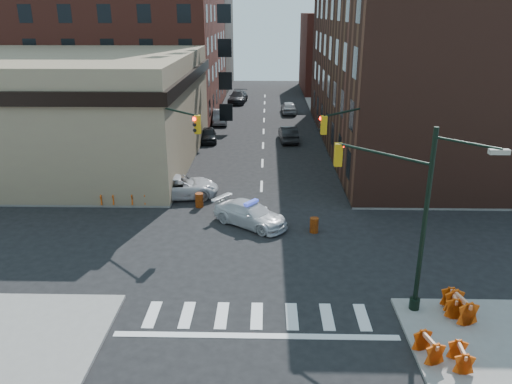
{
  "coord_description": "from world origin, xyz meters",
  "views": [
    {
      "loc": [
        0.38,
        -25.02,
        12.27
      ],
      "look_at": [
        -0.25,
        2.7,
        2.2
      ],
      "focal_mm": 35.0,
      "sensor_mm": 36.0,
      "label": 1
    }
  ],
  "objects_px": {
    "parked_car_enear": "(288,134)",
    "pedestrian_a": "(157,189)",
    "barricade_se_a": "(453,303)",
    "parked_car_wnear": "(208,135)",
    "barricade_nw_a": "(139,198)",
    "pickup": "(178,187)",
    "parked_car_wfar": "(220,117)",
    "barrel_bank": "(199,200)",
    "police_car": "(250,214)",
    "pedestrian_b": "(90,179)",
    "barrel_road": "(314,225)"
  },
  "relations": [
    {
      "from": "parked_car_enear",
      "to": "pedestrian_a",
      "type": "xyz_separation_m",
      "value": [
        -9.41,
        -17.78,
        0.37
      ]
    },
    {
      "from": "parked_car_wnear",
      "to": "pedestrian_b",
      "type": "relative_size",
      "value": 2.39
    },
    {
      "from": "pickup",
      "to": "barricade_nw_a",
      "type": "distance_m",
      "value": 2.9
    },
    {
      "from": "parked_car_wnear",
      "to": "barricade_nw_a",
      "type": "height_order",
      "value": "parked_car_wnear"
    },
    {
      "from": "pickup",
      "to": "parked_car_wnear",
      "type": "height_order",
      "value": "pickup"
    },
    {
      "from": "barricade_nw_a",
      "to": "pedestrian_a",
      "type": "bearing_deg",
      "value": 4.36
    },
    {
      "from": "barrel_road",
      "to": "barrel_bank",
      "type": "relative_size",
      "value": 0.94
    },
    {
      "from": "barrel_bank",
      "to": "barricade_se_a",
      "type": "relative_size",
      "value": 0.78
    },
    {
      "from": "parked_car_wnear",
      "to": "parked_car_wfar",
      "type": "relative_size",
      "value": 0.85
    },
    {
      "from": "pickup",
      "to": "barrel_bank",
      "type": "distance_m",
      "value": 2.5
    },
    {
      "from": "parked_car_wfar",
      "to": "barrel_road",
      "type": "xyz_separation_m",
      "value": [
        8.24,
        -30.19,
        -0.33
      ]
    },
    {
      "from": "parked_car_wfar",
      "to": "barrel_bank",
      "type": "relative_size",
      "value": 4.95
    },
    {
      "from": "barrel_road",
      "to": "barricade_se_a",
      "type": "xyz_separation_m",
      "value": [
        5.12,
        -8.47,
        0.16
      ]
    },
    {
      "from": "barrel_bank",
      "to": "barricade_nw_a",
      "type": "bearing_deg",
      "value": 179.53
    },
    {
      "from": "pedestrian_a",
      "to": "barricade_nw_a",
      "type": "bearing_deg",
      "value": -136.03
    },
    {
      "from": "pickup",
      "to": "pedestrian_b",
      "type": "height_order",
      "value": "pedestrian_b"
    },
    {
      "from": "pedestrian_a",
      "to": "barrel_bank",
      "type": "height_order",
      "value": "pedestrian_a"
    },
    {
      "from": "police_car",
      "to": "pedestrian_a",
      "type": "height_order",
      "value": "pedestrian_a"
    },
    {
      "from": "barrel_bank",
      "to": "pickup",
      "type": "bearing_deg",
      "value": 133.81
    },
    {
      "from": "parked_car_wnear",
      "to": "barricade_nw_a",
      "type": "xyz_separation_m",
      "value": [
        -2.6,
        -17.71,
        -0.12
      ]
    },
    {
      "from": "parked_car_wnear",
      "to": "barrel_bank",
      "type": "relative_size",
      "value": 4.2
    },
    {
      "from": "barrel_road",
      "to": "barricade_nw_a",
      "type": "height_order",
      "value": "barricade_nw_a"
    },
    {
      "from": "barrel_road",
      "to": "pickup",
      "type": "bearing_deg",
      "value": 147.77
    },
    {
      "from": "pickup",
      "to": "parked_car_enear",
      "type": "xyz_separation_m",
      "value": [
        8.3,
        16.22,
        -0.02
      ]
    },
    {
      "from": "parked_car_wfar",
      "to": "pedestrian_b",
      "type": "bearing_deg",
      "value": -110.51
    },
    {
      "from": "pickup",
      "to": "barrel_bank",
      "type": "relative_size",
      "value": 5.9
    },
    {
      "from": "pickup",
      "to": "barricade_se_a",
      "type": "xyz_separation_m",
      "value": [
        14.11,
        -14.13,
        -0.17
      ]
    },
    {
      "from": "pedestrian_a",
      "to": "police_car",
      "type": "bearing_deg",
      "value": 7.89
    },
    {
      "from": "barrel_bank",
      "to": "barricade_nw_a",
      "type": "xyz_separation_m",
      "value": [
        -4.01,
        0.03,
        0.09
      ]
    },
    {
      "from": "parked_car_wnear",
      "to": "pickup",
      "type": "bearing_deg",
      "value": -98.52
    },
    {
      "from": "pedestrian_b",
      "to": "pickup",
      "type": "bearing_deg",
      "value": -2.65
    },
    {
      "from": "pickup",
      "to": "parked_car_wnear",
      "type": "relative_size",
      "value": 1.4
    },
    {
      "from": "parked_car_enear",
      "to": "pedestrian_a",
      "type": "bearing_deg",
      "value": 57.9
    },
    {
      "from": "parked_car_wnear",
      "to": "parked_car_enear",
      "type": "height_order",
      "value": "parked_car_enear"
    },
    {
      "from": "parked_car_wnear",
      "to": "pedestrian_a",
      "type": "xyz_separation_m",
      "value": [
        -1.41,
        -17.51,
        0.45
      ]
    },
    {
      "from": "parked_car_wnear",
      "to": "parked_car_enear",
      "type": "bearing_deg",
      "value": -5.55
    },
    {
      "from": "barrel_road",
      "to": "pedestrian_b",
      "type": "bearing_deg",
      "value": 156.9
    },
    {
      "from": "police_car",
      "to": "parked_car_wnear",
      "type": "height_order",
      "value": "police_car"
    },
    {
      "from": "parked_car_wnear",
      "to": "barrel_road",
      "type": "distance_m",
      "value": 23.31
    },
    {
      "from": "barrel_bank",
      "to": "pedestrian_a",
      "type": "bearing_deg",
      "value": 175.24
    },
    {
      "from": "pickup",
      "to": "barricade_nw_a",
      "type": "height_order",
      "value": "pickup"
    },
    {
      "from": "parked_car_enear",
      "to": "barricade_se_a",
      "type": "relative_size",
      "value": 3.81
    },
    {
      "from": "pickup",
      "to": "parked_car_wnear",
      "type": "distance_m",
      "value": 15.96
    },
    {
      "from": "pedestrian_b",
      "to": "barricade_nw_a",
      "type": "bearing_deg",
      "value": -27.27
    },
    {
      "from": "barricade_se_a",
      "to": "parked_car_wnear",
      "type": "bearing_deg",
      "value": 31.64
    },
    {
      "from": "pedestrian_b",
      "to": "police_car",
      "type": "bearing_deg",
      "value": -20.22
    },
    {
      "from": "pedestrian_b",
      "to": "barrel_bank",
      "type": "bearing_deg",
      "value": -12.86
    },
    {
      "from": "barricade_se_a",
      "to": "barricade_nw_a",
      "type": "height_order",
      "value": "barricade_se_a"
    },
    {
      "from": "pedestrian_b",
      "to": "barricade_se_a",
      "type": "relative_size",
      "value": 1.38
    },
    {
      "from": "police_car",
      "to": "parked_car_wfar",
      "type": "relative_size",
      "value": 1.03
    }
  ]
}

